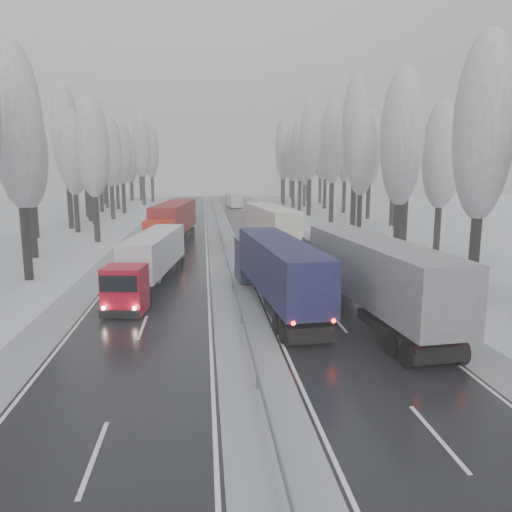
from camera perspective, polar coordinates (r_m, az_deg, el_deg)
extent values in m
plane|color=silver|center=(16.21, 1.81, -21.00)|extent=(260.00, 260.00, 0.00)
cube|color=black|center=(45.11, 3.27, -0.54)|extent=(7.50, 200.00, 0.03)
cube|color=black|center=(44.66, -10.16, -0.80)|extent=(7.50, 200.00, 0.03)
cube|color=#93969A|center=(44.57, -3.41, -0.67)|extent=(3.00, 200.00, 0.04)
cube|color=#93969A|center=(46.15, 9.34, -0.41)|extent=(2.40, 200.00, 0.04)
cube|color=#93969A|center=(45.30, -16.41, -0.90)|extent=(2.40, 200.00, 0.04)
cube|color=slate|center=(44.47, -3.42, 0.07)|extent=(0.06, 200.00, 0.32)
cube|color=slate|center=(42.56, -3.29, -0.80)|extent=(0.12, 0.12, 0.60)
cube|color=slate|center=(74.21, -4.48, 3.88)|extent=(0.12, 0.12, 0.60)
cylinder|color=black|center=(34.40, 23.64, -0.04)|extent=(0.68, 0.68, 5.60)
ellipsoid|color=gray|center=(34.03, 24.63, 13.35)|extent=(3.60, 3.60, 11.45)
cylinder|color=black|center=(44.31, 15.84, 2.55)|extent=(0.68, 0.68, 5.62)
ellipsoid|color=gray|center=(44.03, 16.36, 12.96)|extent=(3.60, 3.60, 11.48)
cylinder|color=black|center=(50.21, 20.00, 2.79)|extent=(0.64, 0.64, 4.94)
ellipsoid|color=gray|center=(49.87, 20.50, 10.85)|extent=(3.60, 3.60, 10.09)
cylinder|color=black|center=(53.08, 16.01, 3.58)|extent=(0.66, 0.66, 5.32)
ellipsoid|color=gray|center=(52.80, 16.42, 11.81)|extent=(3.60, 3.60, 10.88)
cylinder|color=black|center=(57.55, 16.62, 4.53)|extent=(0.72, 0.72, 6.31)
ellipsoid|color=gray|center=(57.44, 17.08, 13.52)|extent=(3.60, 3.60, 12.90)
cylinder|color=black|center=(62.55, 11.71, 4.73)|extent=(0.67, 0.67, 5.38)
ellipsoid|color=gray|center=(62.32, 11.97, 11.78)|extent=(3.60, 3.60, 10.98)
cylinder|color=black|center=(68.45, 15.72, 4.69)|extent=(0.62, 0.62, 4.59)
ellipsoid|color=gray|center=(68.18, 15.99, 10.18)|extent=(3.60, 3.60, 9.39)
cylinder|color=black|center=(67.90, 11.06, 5.83)|extent=(0.76, 0.76, 6.95)
ellipsoid|color=gray|center=(67.91, 11.35, 14.21)|extent=(3.60, 3.60, 14.19)
cylinder|color=black|center=(73.95, 15.30, 5.86)|extent=(0.74, 0.74, 6.59)
ellipsoid|color=gray|center=(73.90, 15.65, 13.16)|extent=(3.60, 3.60, 13.46)
cylinder|color=black|center=(77.67, 8.61, 6.22)|extent=(0.72, 0.72, 6.37)
ellipsoid|color=gray|center=(77.60, 8.79, 12.93)|extent=(3.60, 3.60, 13.01)
cylinder|color=black|center=(83.55, 12.69, 6.22)|extent=(0.70, 0.70, 5.97)
ellipsoid|color=gray|center=(83.44, 12.92, 12.07)|extent=(3.60, 3.60, 12.20)
cylinder|color=black|center=(87.76, 6.07, 6.81)|extent=(0.74, 0.74, 6.65)
ellipsoid|color=gray|center=(87.73, 6.19, 13.02)|extent=(3.60, 3.60, 13.59)
cylinder|color=black|center=(93.44, 10.02, 6.75)|extent=(0.71, 0.71, 6.14)
ellipsoid|color=gray|center=(93.35, 10.18, 12.13)|extent=(3.60, 3.60, 12.54)
cylinder|color=black|center=(97.36, 5.00, 6.98)|extent=(0.71, 0.71, 6.05)
ellipsoid|color=gray|center=(97.27, 5.08, 12.07)|extent=(3.60, 3.60, 12.37)
cylinder|color=black|center=(102.53, 7.85, 7.15)|extent=(0.72, 0.72, 6.30)
ellipsoid|color=gray|center=(102.46, 7.97, 12.18)|extent=(3.60, 3.60, 12.87)
cylinder|color=black|center=(104.75, 4.25, 7.16)|extent=(0.70, 0.70, 5.88)
ellipsoid|color=gray|center=(104.65, 4.32, 11.76)|extent=(3.60, 3.60, 12.00)
cylinder|color=black|center=(109.29, 5.51, 7.00)|extent=(0.64, 0.64, 4.86)
ellipsoid|color=gray|center=(109.13, 5.57, 10.64)|extent=(3.60, 3.60, 9.92)
cylinder|color=black|center=(111.59, 3.15, 7.38)|extent=(0.70, 0.70, 5.98)
ellipsoid|color=gray|center=(111.51, 3.19, 11.77)|extent=(3.60, 3.60, 12.21)
cylinder|color=black|center=(117.30, 7.32, 7.50)|extent=(0.71, 0.71, 6.19)
ellipsoid|color=gray|center=(117.23, 7.42, 11.82)|extent=(3.60, 3.60, 12.64)
cylinder|color=black|center=(121.49, 3.02, 7.82)|extent=(0.75, 0.75, 6.86)
ellipsoid|color=gray|center=(121.49, 3.07, 12.44)|extent=(3.60, 3.60, 14.01)
cylinder|color=black|center=(126.71, 5.88, 7.58)|extent=(0.68, 0.68, 5.55)
ellipsoid|color=gray|center=(126.61, 5.95, 11.16)|extent=(3.60, 3.60, 11.33)
cylinder|color=black|center=(132.20, 3.03, 7.84)|extent=(0.71, 0.71, 6.09)
ellipsoid|color=gray|center=(132.13, 3.07, 11.62)|extent=(3.60, 3.60, 12.45)
cylinder|color=black|center=(136.61, 3.95, 7.78)|extent=(0.67, 0.67, 5.49)
ellipsoid|color=gray|center=(136.52, 3.99, 11.07)|extent=(3.60, 3.60, 11.21)
cylinder|color=black|center=(40.88, -24.78, 1.54)|extent=(0.69, 0.69, 5.83)
ellipsoid|color=gray|center=(40.62, -25.67, 13.24)|extent=(3.60, 3.60, 11.92)
cylinder|color=black|center=(50.82, -24.11, 2.65)|extent=(0.65, 0.65, 5.03)
ellipsoid|color=gray|center=(50.50, -24.71, 10.75)|extent=(3.60, 3.60, 10.28)
cylinder|color=black|center=(58.98, -17.77, 4.17)|extent=(0.67, 0.67, 5.44)
ellipsoid|color=gray|center=(58.75, -18.18, 11.72)|extent=(3.60, 3.60, 11.11)
cylinder|color=black|center=(64.85, -23.93, 4.41)|extent=(0.69, 0.69, 5.72)
ellipsoid|color=gray|center=(64.67, -24.46, 11.63)|extent=(3.60, 3.60, 11.69)
cylinder|color=black|center=(68.68, -19.80, 4.75)|extent=(0.66, 0.66, 5.23)
ellipsoid|color=gray|center=(68.45, -20.18, 10.98)|extent=(3.60, 3.60, 10.68)
cylinder|color=black|center=(72.93, -20.47, 5.53)|extent=(0.74, 0.74, 6.60)
ellipsoid|color=gray|center=(72.88, -20.94, 12.94)|extent=(3.60, 3.60, 13.49)
cylinder|color=black|center=(78.02, -18.06, 5.40)|extent=(0.65, 0.65, 5.16)
ellipsoid|color=gray|center=(77.81, -18.37, 10.82)|extent=(3.60, 3.60, 10.54)
cylinder|color=black|center=(82.19, -18.45, 5.82)|extent=(0.69, 0.69, 5.79)
ellipsoid|color=gray|center=(82.05, -18.78, 11.59)|extent=(3.60, 3.60, 11.84)
cylinder|color=black|center=(84.32, -16.08, 5.99)|extent=(0.68, 0.68, 5.64)
ellipsoid|color=gray|center=(84.17, -16.35, 11.47)|extent=(3.60, 3.60, 11.53)
cylinder|color=black|center=(89.16, -18.73, 6.35)|extent=(0.73, 0.73, 6.56)
ellipsoid|color=gray|center=(89.11, -19.08, 12.37)|extent=(3.60, 3.60, 13.40)
cylinder|color=black|center=(94.20, -14.87, 6.49)|extent=(0.69, 0.69, 5.79)
ellipsoid|color=gray|center=(94.08, -15.10, 11.53)|extent=(3.60, 3.60, 11.84)
cylinder|color=black|center=(98.94, -17.27, 6.78)|extent=(0.74, 0.74, 6.65)
ellipsoid|color=gray|center=(98.90, -17.57, 12.28)|extent=(3.60, 3.60, 13.58)
cylinder|color=black|center=(103.84, -15.51, 6.59)|extent=(0.65, 0.65, 5.12)
ellipsoid|color=gray|center=(103.69, -15.70, 10.62)|extent=(3.60, 3.60, 10.46)
cylinder|color=black|center=(108.26, -16.69, 6.85)|extent=(0.69, 0.69, 5.84)
ellipsoid|color=gray|center=(108.16, -16.92, 11.26)|extent=(3.60, 3.60, 11.92)
cylinder|color=black|center=(113.94, -12.72, 7.38)|extent=(0.74, 0.74, 6.67)
ellipsoid|color=gray|center=(113.92, -12.91, 12.18)|extent=(3.60, 3.60, 13.63)
cylinder|color=black|center=(119.28, -16.88, 7.22)|extent=(0.72, 0.72, 6.31)
ellipsoid|color=gray|center=(119.23, -17.11, 11.55)|extent=(3.60, 3.60, 12.88)
cylinder|color=black|center=(123.17, -11.74, 7.52)|extent=(0.72, 0.72, 6.29)
ellipsoid|color=gray|center=(123.11, -11.89, 11.70)|extent=(3.60, 3.60, 12.84)
cylinder|color=black|center=(127.84, -14.07, 7.20)|extent=(0.64, 0.64, 4.86)
ellipsoid|color=gray|center=(127.70, -14.21, 10.31)|extent=(3.60, 3.60, 9.92)
cylinder|color=black|center=(130.09, -13.01, 7.68)|extent=(0.74, 0.74, 6.63)
ellipsoid|color=gray|center=(130.07, -13.18, 11.85)|extent=(3.60, 3.60, 13.54)
cylinder|color=black|center=(134.43, -13.98, 7.53)|extent=(0.69, 0.69, 5.79)
ellipsoid|color=gray|center=(134.34, -14.13, 11.05)|extent=(3.60, 3.60, 11.82)
cube|color=#505055|center=(35.30, 7.72, -0.63)|extent=(3.03, 3.13, 3.33)
cube|color=black|center=(36.46, 7.04, 0.97)|extent=(2.55, 0.35, 1.11)
cube|color=black|center=(36.96, 6.92, -2.23)|extent=(2.78, 0.42, 0.56)
cube|color=slate|center=(27.19, 13.69, -1.56)|extent=(4.15, 14.63, 3.11)
cube|color=black|center=(21.75, 21.62, -11.53)|extent=(2.56, 0.37, 0.50)
cube|color=black|center=(24.31, 17.46, -8.43)|extent=(2.99, 6.31, 0.50)
cube|color=black|center=(22.31, 20.73, -11.53)|extent=(2.55, 0.30, 0.67)
cylinder|color=black|center=(34.37, 6.31, -3.03)|extent=(0.49, 1.19, 1.15)
cylinder|color=black|center=(35.14, 9.94, -2.83)|extent=(0.49, 1.19, 1.15)
cylinder|color=black|center=(23.49, 15.42, -9.63)|extent=(0.49, 1.19, 1.15)
cylinder|color=black|center=(24.59, 20.34, -9.01)|extent=(0.49, 1.19, 1.15)
cylinder|color=black|center=(22.30, 17.10, -10.81)|extent=(0.49, 1.19, 1.15)
cylinder|color=black|center=(23.46, 22.20, -10.07)|extent=(0.49, 1.19, 1.15)
sphere|color=#FF0C05|center=(20.85, 19.43, -9.73)|extent=(0.22, 0.22, 0.22)
sphere|color=#FF0C05|center=(21.97, 24.23, -9.04)|extent=(0.22, 0.22, 0.22)
sphere|color=white|center=(36.58, 5.34, -1.62)|extent=(0.24, 0.24, 0.24)
sphere|color=white|center=(37.23, 8.46, -1.47)|extent=(0.24, 0.24, 0.24)
cube|color=#1F2A4E|center=(36.81, -0.23, -0.34)|extent=(2.76, 2.86, 3.05)
cube|color=black|center=(37.91, -0.60, 1.06)|extent=(2.34, 0.31, 1.02)
cube|color=black|center=(38.36, -0.62, -1.76)|extent=(2.54, 0.38, 0.51)
cube|color=#121533|center=(29.00, 2.71, -1.07)|extent=(3.75, 13.38, 2.84)
cube|color=black|center=(23.40, 6.60, -9.45)|extent=(2.34, 0.33, 0.46)
cube|color=black|center=(26.06, 4.60, -6.88)|extent=(2.72, 5.76, 0.46)
cube|color=black|center=(23.97, 6.18, -9.47)|extent=(2.33, 0.27, 0.61)
cylinder|color=black|center=(36.07, -1.65, -2.42)|extent=(0.45, 1.08, 1.06)
cylinder|color=black|center=(36.47, 1.66, -2.28)|extent=(0.45, 1.08, 1.06)
cylinder|color=black|center=(25.49, 2.52, -7.80)|extent=(0.45, 1.08, 1.06)
cylinder|color=black|center=(26.06, 7.12, -7.47)|extent=(0.45, 1.08, 1.06)
cylinder|color=black|center=(24.28, 3.26, -8.74)|extent=(0.45, 1.08, 1.06)
cylinder|color=black|center=(24.87, 8.07, -8.36)|extent=(0.45, 1.08, 1.06)
sphere|color=#FF0C05|center=(22.81, 4.37, -7.78)|extent=(0.20, 0.20, 0.20)
sphere|color=#FF0C05|center=(23.38, 8.97, -7.43)|extent=(0.20, 0.20, 0.20)
sphere|color=white|center=(38.15, -2.05, -1.21)|extent=(0.22, 0.22, 0.22)
sphere|color=white|center=(38.50, 0.78, -1.10)|extent=(0.22, 0.22, 0.22)
cube|color=#ACAB98|center=(59.52, -0.26, 3.77)|extent=(2.95, 3.05, 3.19)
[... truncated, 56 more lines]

